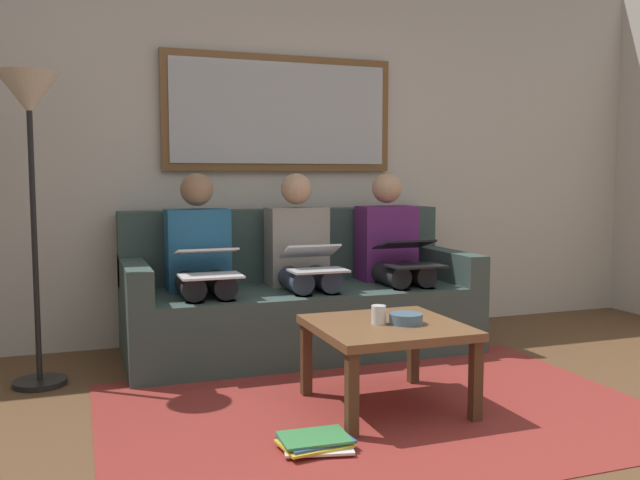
% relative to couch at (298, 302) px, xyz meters
% --- Properties ---
extents(wall_rear, '(6.00, 0.12, 2.60)m').
position_rel_couch_xyz_m(wall_rear, '(0.00, -0.48, 0.99)').
color(wall_rear, beige).
rests_on(wall_rear, ground_plane).
extents(area_rug, '(2.60, 1.80, 0.01)m').
position_rel_couch_xyz_m(area_rug, '(0.00, 1.27, -0.31)').
color(area_rug, maroon).
rests_on(area_rug, ground_plane).
extents(couch, '(2.20, 0.90, 0.90)m').
position_rel_couch_xyz_m(couch, '(0.00, 0.00, 0.00)').
color(couch, '#384C47').
rests_on(couch, ground_plane).
extents(framed_mirror, '(1.61, 0.05, 0.79)m').
position_rel_couch_xyz_m(framed_mirror, '(0.00, -0.39, 1.24)').
color(framed_mirror, brown).
extents(coffee_table, '(0.69, 0.69, 0.42)m').
position_rel_couch_xyz_m(coffee_table, '(-0.05, 1.22, 0.05)').
color(coffee_table, brown).
rests_on(coffee_table, ground_plane).
extents(cup, '(0.07, 0.07, 0.09)m').
position_rel_couch_xyz_m(cup, '(-0.01, 1.22, 0.15)').
color(cup, silver).
rests_on(cup, coffee_table).
extents(bowl, '(0.16, 0.16, 0.05)m').
position_rel_couch_xyz_m(bowl, '(-0.14, 1.26, 0.13)').
color(bowl, slate).
rests_on(bowl, coffee_table).
extents(person_left, '(0.38, 0.58, 1.14)m').
position_rel_couch_xyz_m(person_left, '(-0.64, 0.07, 0.30)').
color(person_left, '#66236B').
rests_on(person_left, couch).
extents(laptop_black, '(0.35, 0.38, 0.16)m').
position_rel_couch_xyz_m(laptop_black, '(-0.64, 0.31, 0.32)').
color(laptop_black, black).
extents(person_middle, '(0.38, 0.58, 1.14)m').
position_rel_couch_xyz_m(person_middle, '(0.00, 0.07, 0.30)').
color(person_middle, gray).
rests_on(person_middle, couch).
extents(laptop_silver, '(0.34, 0.35, 0.15)m').
position_rel_couch_xyz_m(laptop_silver, '(0.00, 0.31, 0.31)').
color(laptop_silver, silver).
extents(person_right, '(0.38, 0.58, 1.14)m').
position_rel_couch_xyz_m(person_right, '(0.64, 0.07, 0.30)').
color(person_right, '#235B84').
rests_on(person_right, couch).
extents(laptop_white, '(0.34, 0.38, 0.16)m').
position_rel_couch_xyz_m(laptop_white, '(0.64, 0.31, 0.32)').
color(laptop_white, white).
extents(magazine_stack, '(0.33, 0.28, 0.05)m').
position_rel_couch_xyz_m(magazine_stack, '(0.44, 1.59, -0.28)').
color(magazine_stack, red).
rests_on(magazine_stack, ground_plane).
extents(standing_lamp, '(0.32, 0.32, 1.66)m').
position_rel_couch_xyz_m(standing_lamp, '(1.55, 0.27, 1.06)').
color(standing_lamp, black).
rests_on(standing_lamp, ground_plane).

